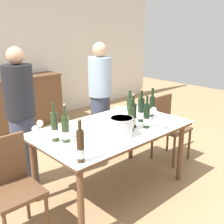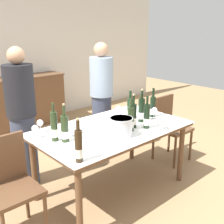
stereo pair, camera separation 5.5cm
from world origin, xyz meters
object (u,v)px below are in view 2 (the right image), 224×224
object	(u,v)px
wine_bottle_6	(147,117)
wine_bottle_8	(131,120)
ice_bucket	(121,126)
wine_glass_2	(75,126)
wine_bottle_2	(130,109)
chair_left_end	(9,181)
wine_bottle_7	(141,111)
wine_bottle_3	(153,107)
dining_table	(112,134)
person_host	(22,119)
wine_bottle_1	(65,129)
person_guest_left	(102,100)
wine_glass_0	(35,129)
wine_glass_4	(161,120)
sideboard_cabinet	(27,101)
wine_bottle_0	(79,147)
wine_bottle_4	(133,116)
wine_glass_5	(40,123)
chair_right_end	(168,123)
wine_bottle_5	(54,127)
wine_glass_3	(154,111)
wine_glass_1	(118,109)

from	to	relation	value
wine_bottle_6	wine_bottle_8	xyz separation A→B (m)	(-0.18, 0.06, -0.01)
ice_bucket	wine_glass_2	distance (m)	0.47
wine_bottle_2	chair_left_end	size ratio (longest dim) A/B	0.38
wine_bottle_7	wine_bottle_3	bearing A→B (deg)	7.46
dining_table	wine_bottle_7	size ratio (longest dim) A/B	4.40
person_host	wine_bottle_1	bearing A→B (deg)	-84.72
wine_bottle_2	person_guest_left	distance (m)	0.80
ice_bucket	wine_glass_0	bearing A→B (deg)	142.12
wine_bottle_6	wine_glass_4	world-z (taller)	wine_bottle_6
person_host	wine_bottle_6	bearing A→B (deg)	-48.74
sideboard_cabinet	wine_bottle_1	distance (m)	2.88
wine_bottle_0	person_guest_left	bearing A→B (deg)	43.93
wine_bottle_4	wine_glass_0	distance (m)	1.03
wine_bottle_8	wine_glass_5	xyz separation A→B (m)	(-0.73, 0.59, -0.02)
wine_bottle_2	wine_glass_4	world-z (taller)	wine_bottle_2
wine_bottle_1	person_host	xyz separation A→B (m)	(-0.07, 0.77, -0.08)
chair_right_end	wine_bottle_2	bearing A→B (deg)	-179.83
wine_bottle_0	wine_bottle_6	world-z (taller)	wine_bottle_0
chair_right_end	wine_glass_2	bearing A→B (deg)	179.19
wine_bottle_0	wine_bottle_1	world-z (taller)	wine_bottle_1
wine_bottle_5	wine_glass_3	world-z (taller)	wine_bottle_5
ice_bucket	wine_bottle_1	xyz separation A→B (m)	(-0.50, 0.26, 0.02)
wine_bottle_6	wine_bottle_7	world-z (taller)	wine_bottle_7
wine_bottle_3	chair_right_end	bearing A→B (deg)	13.75
wine_glass_1	wine_glass_2	bearing A→B (deg)	-169.72
wine_bottle_2	ice_bucket	bearing A→B (deg)	-145.04
ice_bucket	wine_glass_2	size ratio (longest dim) A/B	1.69
wine_bottle_1	wine_glass_2	distance (m)	0.19
wine_bottle_1	wine_glass_2	size ratio (longest dim) A/B	2.72
wine_glass_4	wine_glass_2	bearing A→B (deg)	146.90
wine_bottle_5	chair_right_end	bearing A→B (deg)	-0.88
wine_bottle_3	person_host	size ratio (longest dim) A/B	0.22
wine_bottle_3	wine_bottle_7	world-z (taller)	wine_bottle_7
wine_glass_0	wine_glass_4	size ratio (longest dim) A/B	0.89
wine_bottle_4	chair_right_end	size ratio (longest dim) A/B	0.42
wine_bottle_1	wine_bottle_3	distance (m)	1.22
chair_left_end	wine_glass_1	bearing A→B (deg)	5.95
wine_bottle_0	wine_glass_5	world-z (taller)	wine_bottle_0
dining_table	wine_bottle_6	size ratio (longest dim) A/B	4.70
wine_bottle_2	wine_bottle_5	size ratio (longest dim) A/B	0.91
wine_glass_2	wine_glass_0	bearing A→B (deg)	152.19
wine_glass_4	person_guest_left	distance (m)	1.27
wine_glass_5	person_guest_left	bearing A→B (deg)	20.52
wine_bottle_6	person_host	distance (m)	1.41
wine_bottle_5	wine_glass_2	distance (m)	0.24
wine_glass_5	person_host	distance (m)	0.41
wine_glass_3	wine_bottle_4	bearing A→B (deg)	-176.81
sideboard_cabinet	ice_bucket	xyz separation A→B (m)	(-0.40, -2.96, 0.39)
wine_bottle_4	ice_bucket	bearing A→B (deg)	-161.31
wine_bottle_3	wine_bottle_4	size ratio (longest dim) A/B	0.95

